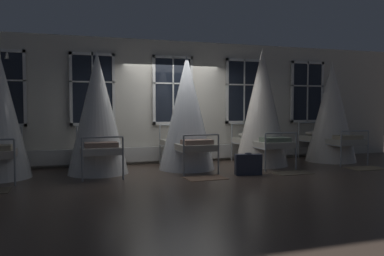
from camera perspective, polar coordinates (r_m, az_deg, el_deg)
ground at (r=9.48m, az=-1.09°, el=-5.70°), size 25.53×25.53×0.00m
back_wall_with_windows at (r=10.40m, az=-2.88°, el=3.72°), size 13.76×0.10×3.13m
window_bank at (r=10.29m, az=-2.69°, el=0.83°), size 9.09×0.10×2.66m
cot_second at (r=8.86m, az=-13.27°, el=1.89°), size 1.30×1.90×2.64m
cot_third at (r=9.24m, az=-0.75°, el=2.03°), size 1.30×1.92×2.64m
cot_fourth at (r=10.01m, az=9.89°, el=2.69°), size 1.30×1.91×2.86m
cot_fifth at (r=11.20m, az=19.19°, el=2.04°), size 1.30×1.92×2.64m
rug_third at (r=8.16m, az=1.92°, el=-7.11°), size 0.83×0.60×0.01m
rug_fourth at (r=9.04m, az=13.97°, el=-6.19°), size 0.81×0.57×0.01m
rug_fifth at (r=10.25m, az=23.51°, el=-5.26°), size 0.81×0.58×0.01m
suitcase_dark at (r=8.60m, az=7.99°, el=-5.14°), size 0.59×0.31×0.47m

